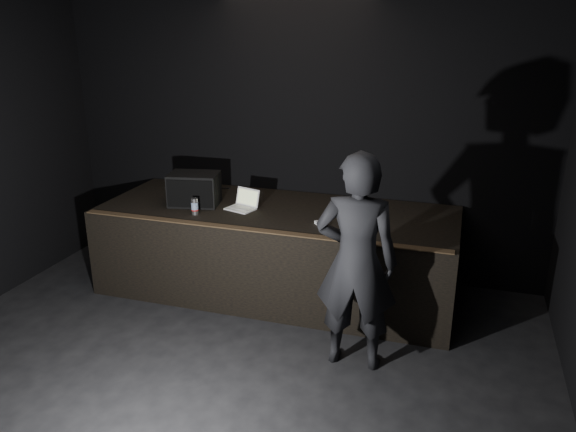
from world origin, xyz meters
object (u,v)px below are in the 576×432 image
Objects in this scene: stage_monitor at (194,189)px; laptop at (244,204)px; stage_riser at (277,250)px; beer_can at (195,206)px; person at (356,262)px.

stage_monitor is 1.64× the size of laptop.
beer_can is at bearing -151.26° from stage_riser.
stage_riser is at bearing 29.56° from laptop.
stage_monitor is (-0.96, -0.12, 0.68)m from stage_riser.
stage_monitor is at bearing -173.06° from stage_riser.
stage_riser is 0.67m from laptop.
person is at bearing -38.43° from stage_monitor.
laptop is at bearing 39.69° from beer_can.
stage_monitor reaches higher than stage_riser.
stage_monitor is 0.37m from beer_can.
stage_monitor is 3.39× the size of beer_can.
beer_can is at bearing -74.55° from stage_monitor.
beer_can is (-0.43, -0.36, 0.04)m from laptop.
laptop is at bearing -39.35° from person.
stage_riser is 1.73m from person.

